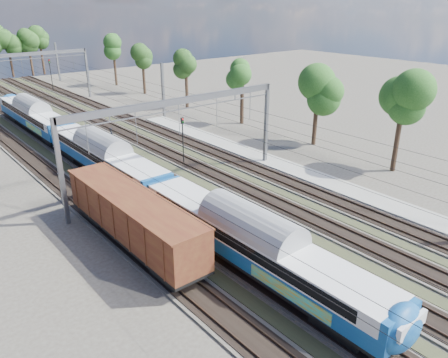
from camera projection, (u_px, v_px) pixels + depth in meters
track_bed at (113, 150)px, 53.99m from camera, size 21.00×130.00×0.34m
platform at (339, 187)px, 43.21m from camera, size 3.00×70.00×0.30m
catenary at (84, 90)px, 57.28m from camera, size 25.65×130.00×9.00m
tree_belt at (40, 49)px, 89.00m from camera, size 39.89×99.50×12.13m
emu_train at (105, 153)px, 44.75m from camera, size 3.20×67.69×4.69m
freight_boxcar at (133, 217)px, 32.20m from camera, size 3.24×15.65×4.03m
worker at (112, 135)px, 57.09m from camera, size 0.64×0.79×1.89m
signal_near at (183, 135)px, 48.40m from camera, size 0.38×0.34×5.39m
signal_far at (51, 71)px, 87.34m from camera, size 0.40×0.36×6.45m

